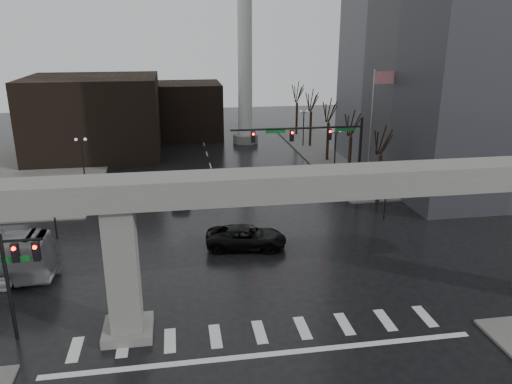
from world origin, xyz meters
TOP-DOWN VIEW (x-y plane):
  - ground at (0.00, 0.00)m, footprint 160.00×160.00m
  - sidewalk_ne at (26.00, 36.00)m, footprint 28.00×36.00m
  - elevated_guideway at (1.26, 0.00)m, footprint 48.00×2.60m
  - building_far_left at (-14.00, 42.00)m, footprint 16.00×14.00m
  - building_far_mid at (-2.00, 52.00)m, footprint 10.00×10.00m
  - smokestack at (6.00, 46.00)m, footprint 3.60×3.60m
  - signal_mast_arm at (8.99, 18.80)m, footprint 12.12×0.43m
  - signal_left_pole at (-12.25, 0.50)m, footprint 2.30×0.30m
  - flagpole_assembly at (15.29, 22.00)m, footprint 2.06×0.12m
  - lamp_right_0 at (13.50, 14.00)m, footprint 1.22×0.32m
  - lamp_right_1 at (13.50, 28.00)m, footprint 1.22×0.32m
  - lamp_right_2 at (13.50, 42.00)m, footprint 1.22×0.32m
  - lamp_left_0 at (-13.50, 14.00)m, footprint 1.22×0.32m
  - lamp_left_1 at (-13.50, 28.00)m, footprint 1.22×0.32m
  - lamp_left_2 at (-13.50, 42.00)m, footprint 1.22×0.32m
  - tree_right_0 at (14.53, 18.02)m, footprint 1.09×1.58m
  - tree_right_1 at (14.53, 26.02)m, footprint 1.09×1.61m
  - tree_right_2 at (14.53, 34.02)m, footprint 1.10×1.63m
  - tree_right_3 at (14.53, 42.02)m, footprint 1.11×1.66m
  - tree_right_4 at (14.53, 50.02)m, footprint 1.12×1.69m
  - pickup_truck at (0.87, 10.02)m, footprint 6.35×3.69m
  - far_car at (-3.63, 20.88)m, footprint 2.27×4.42m

SIDE VIEW (x-z plane):
  - ground at x=0.00m, z-range 0.00..0.00m
  - sidewalk_ne at x=26.00m, z-range 0.00..0.15m
  - far_car at x=-3.63m, z-range 0.00..1.44m
  - pickup_truck at x=0.87m, z-range 0.00..1.66m
  - tree_right_0 at x=14.53m, z-range -0.97..6.54m
  - tree_right_1 at x=14.53m, z-range -0.99..6.69m
  - tree_right_2 at x=14.53m, z-range -1.01..6.84m
  - tree_right_3 at x=14.53m, z-range -1.03..6.99m
  - tree_right_4 at x=14.53m, z-range -1.05..7.14m
  - lamp_right_0 at x=13.50m, z-range 0.92..6.03m
  - lamp_right_1 at x=13.50m, z-range 0.92..6.03m
  - lamp_right_2 at x=13.50m, z-range 0.92..6.03m
  - lamp_left_0 at x=-13.50m, z-range 0.92..6.03m
  - lamp_left_1 at x=-13.50m, z-range 0.92..6.03m
  - lamp_left_2 at x=-13.50m, z-range 0.92..6.03m
  - building_far_mid at x=-2.00m, z-range 0.00..8.00m
  - signal_left_pole at x=-12.25m, z-range 1.07..7.07m
  - building_far_left at x=-14.00m, z-range 0.00..10.00m
  - signal_mast_arm at x=8.99m, z-range 1.83..9.83m
  - elevated_guideway at x=1.26m, z-range 2.53..11.23m
  - flagpole_assembly at x=15.29m, z-range 1.53..13.53m
  - smokestack at x=6.00m, z-range -1.65..28.35m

